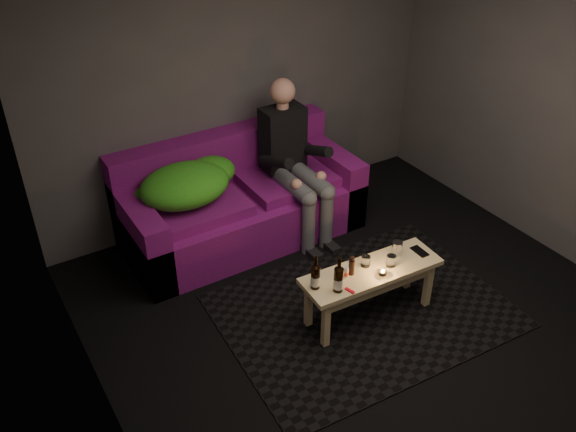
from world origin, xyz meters
The scene contains 17 objects.
floor centered at (0.00, 0.00, 0.00)m, with size 4.50×4.50×0.00m, color black.
room centered at (0.00, 0.47, 1.64)m, with size 4.50×4.50×4.50m.
rug centered at (0.02, 0.33, 0.01)m, with size 2.22×1.62×0.01m, color black.
sofa centered at (-0.30, 1.82, 0.33)m, with size 2.15×0.97×0.92m.
green_blanket centered at (-0.78, 1.81, 0.70)m, with size 0.95×0.65×0.32m.
person centered at (0.18, 1.65, 0.74)m, with size 0.39×0.89×1.44m.
coffee_table centered at (0.02, 0.28, 0.37)m, with size 1.13×0.42×0.45m.
beer_bottle_a centered at (-0.46, 0.33, 0.56)m, with size 0.07×0.07×0.27m.
beer_bottle_b centered at (-0.34, 0.22, 0.56)m, with size 0.07×0.07×0.29m.
salt_shaker centered at (-0.20, 0.32, 0.50)m, with size 0.04×0.04×0.08m, color silver.
pepper_mill centered at (-0.14, 0.32, 0.52)m, with size 0.05×0.05×0.12m, color black.
tumbler_back centered at (0.01, 0.34, 0.50)m, with size 0.07×0.07×0.09m, color white.
tealight centered at (0.05, 0.19, 0.48)m, with size 0.06×0.06×0.04m.
tumbler_front centered at (0.17, 0.24, 0.50)m, with size 0.07×0.07×0.09m, color white.
steel_cup centered at (0.31, 0.33, 0.51)m, with size 0.08×0.08×0.11m, color silver.
smartphone centered at (0.48, 0.26, 0.46)m, with size 0.07×0.15×0.01m, color black.
red_lighter centered at (-0.27, 0.16, 0.46)m, with size 0.02×0.08×0.01m, color red.
Camera 1 is at (-2.43, -2.47, 3.30)m, focal length 38.00 mm.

